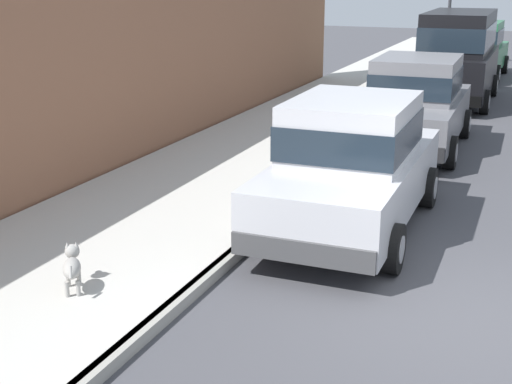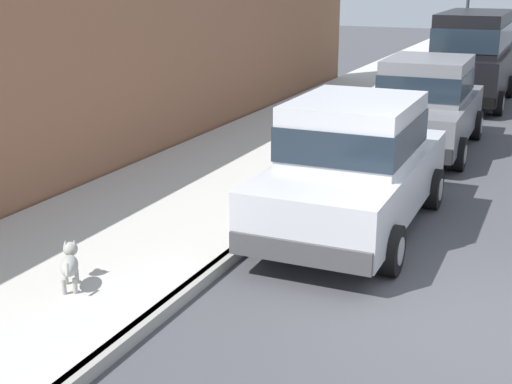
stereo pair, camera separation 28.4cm
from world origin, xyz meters
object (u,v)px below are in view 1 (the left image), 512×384
(car_grey_sedan, at_px, (416,102))
(car_black_van, at_px, (458,53))
(dog_grey, at_px, (72,265))
(car_green_sedan, at_px, (475,49))
(car_silver_sedan, at_px, (352,163))

(car_grey_sedan, bearing_deg, car_black_van, 89.62)
(dog_grey, bearing_deg, car_grey_sedan, 75.69)
(car_black_van, distance_m, car_green_sedan, 5.36)
(car_silver_sedan, relative_size, dog_grey, 7.07)
(car_grey_sedan, bearing_deg, car_silver_sedan, -89.52)
(car_silver_sedan, height_order, car_grey_sedan, same)
(car_silver_sedan, relative_size, car_grey_sedan, 0.99)
(car_black_van, height_order, car_green_sedan, car_black_van)
(car_grey_sedan, height_order, car_green_sedan, same)
(car_grey_sedan, distance_m, car_black_van, 5.98)
(car_green_sedan, xyz_separation_m, dog_grey, (-2.21, -20.03, -0.55))
(car_silver_sedan, bearing_deg, car_black_van, 90.02)
(car_silver_sedan, height_order, dog_grey, car_silver_sedan)
(car_grey_sedan, bearing_deg, dog_grey, -104.31)
(car_silver_sedan, distance_m, car_grey_sedan, 5.21)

